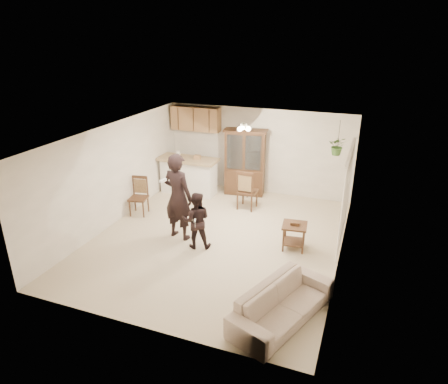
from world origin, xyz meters
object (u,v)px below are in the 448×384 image
(side_table, at_px, (294,236))
(chair_bar, at_px, (139,204))
(child, at_px, (196,219))
(chair_hutch_right, at_px, (247,197))
(sofa, at_px, (283,300))
(adult, at_px, (178,202))
(chair_hutch_left, at_px, (245,186))
(china_hutch, at_px, (245,163))

(side_table, distance_m, chair_bar, 4.21)
(child, xyz_separation_m, chair_hutch_right, (0.42, 2.42, -0.36))
(sofa, height_order, child, child)
(sofa, relative_size, side_table, 2.89)
(adult, bearing_deg, side_table, -159.76)
(sofa, height_order, adult, adult)
(side_table, xyz_separation_m, chair_bar, (-4.19, 0.34, -0.02))
(side_table, bearing_deg, chair_hutch_left, 126.86)
(adult, relative_size, chair_hutch_right, 1.61)
(china_hutch, xyz_separation_m, chair_hutch_right, (0.40, -0.99, -0.65))
(child, height_order, chair_hutch_left, child)
(side_table, xyz_separation_m, chair_hutch_left, (-1.98, 2.64, -0.04))
(adult, bearing_deg, chair_hutch_right, -103.73)
(child, bearing_deg, china_hutch, -110.02)
(child, relative_size, chair_hutch_left, 1.46)
(sofa, relative_size, chair_hutch_left, 2.03)
(chair_hutch_left, relative_size, chair_hutch_right, 0.83)
(child, bearing_deg, adult, -45.48)
(chair_hutch_right, bearing_deg, chair_bar, 31.89)
(sofa, distance_m, china_hutch, 5.65)
(china_hutch, bearing_deg, chair_hutch_left, -59.29)
(sofa, xyz_separation_m, child, (-2.34, 1.71, 0.31))
(chair_hutch_left, height_order, chair_hutch_right, chair_hutch_right)
(adult, distance_m, side_table, 2.72)
(sofa, xyz_separation_m, chair_hutch_right, (-1.93, 4.12, -0.05))
(side_table, distance_m, chair_hutch_left, 3.30)
(child, relative_size, chair_bar, 1.34)
(adult, relative_size, child, 1.33)
(side_table, bearing_deg, china_hutch, 126.91)
(side_table, height_order, chair_bar, chair_bar)
(china_hutch, relative_size, chair_hutch_left, 2.11)
(chair_hutch_left, distance_m, chair_hutch_right, 0.99)
(side_table, height_order, chair_hutch_right, chair_hutch_right)
(sofa, bearing_deg, chair_bar, 79.57)
(sofa, xyz_separation_m, chair_bar, (-4.49, 2.75, -0.08))
(adult, relative_size, side_table, 2.78)
(child, distance_m, chair_bar, 2.42)
(sofa, relative_size, china_hutch, 0.96)
(child, bearing_deg, side_table, 179.06)
(chair_hutch_left, bearing_deg, china_hutch, 143.10)
(child, relative_size, china_hutch, 0.69)
(side_table, bearing_deg, chair_bar, 175.32)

